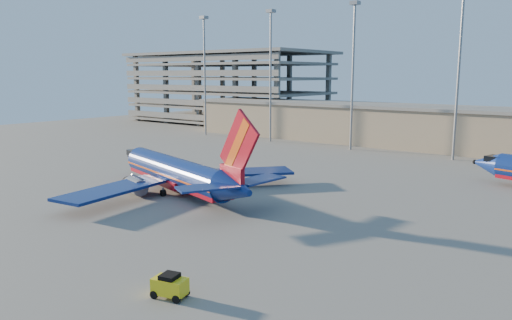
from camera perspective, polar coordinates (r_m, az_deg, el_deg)
The scene contains 6 objects.
ground at distance 61.64m, azimuth -5.15°, elevation -4.21°, with size 220.00×220.00×0.00m, color slate.
terminal_building at distance 106.65m, azimuth 21.00°, elevation 3.45°, with size 122.00×16.00×8.50m.
parking_garage at distance 156.37m, azimuth -3.18°, elevation 8.60°, with size 62.00×32.00×21.40m.
light_mast_row at distance 96.52m, azimuth 16.44°, elevation 10.98°, with size 101.60×1.60×28.65m.
aircraft_main at distance 63.94m, azimuth -8.85°, elevation -1.54°, with size 32.86×31.15×11.40m.
baggage_tug at distance 34.99m, azimuth -9.82°, elevation -13.93°, with size 2.59×1.94×1.66m.
Camera 1 is at (41.11, -43.47, 14.84)m, focal length 35.00 mm.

